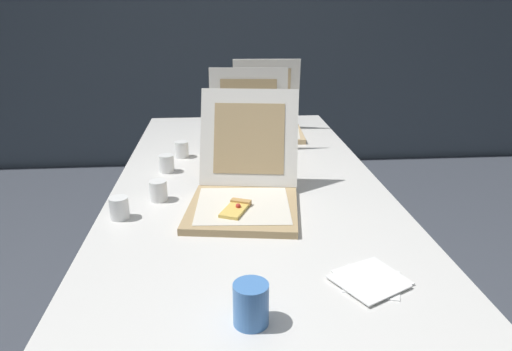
{
  "coord_description": "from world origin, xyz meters",
  "views": [
    {
      "loc": [
        -0.1,
        -1.11,
        1.34
      ],
      "look_at": [
        0.02,
        0.4,
        0.78
      ],
      "focal_mm": 32.97,
      "sensor_mm": 36.0,
      "label": 1
    }
  ],
  "objects_px": {
    "cup_white_far": "(182,149)",
    "cup_printed_front": "(251,304)",
    "cup_white_mid": "(167,163)",
    "pizza_box_middle": "(248,147)",
    "napkin_pile": "(371,280)",
    "cup_white_near_center": "(158,191)",
    "table": "(248,188)",
    "cup_white_near_left": "(119,208)",
    "pizza_box_back": "(267,123)",
    "pizza_box_front": "(244,192)"
  },
  "relations": [
    {
      "from": "pizza_box_middle",
      "to": "table",
      "type": "bearing_deg",
      "value": -88.77
    },
    {
      "from": "cup_white_mid",
      "to": "napkin_pile",
      "type": "distance_m",
      "value": 0.99
    },
    {
      "from": "pizza_box_front",
      "to": "cup_white_near_left",
      "type": "xyz_separation_m",
      "value": [
        -0.38,
        -0.06,
        -0.02
      ]
    },
    {
      "from": "pizza_box_middle",
      "to": "napkin_pile",
      "type": "relative_size",
      "value": 1.91
    },
    {
      "from": "table",
      "to": "cup_printed_front",
      "type": "height_order",
      "value": "cup_printed_front"
    },
    {
      "from": "cup_white_near_center",
      "to": "cup_printed_front",
      "type": "xyz_separation_m",
      "value": [
        0.26,
        -0.67,
        0.01
      ]
    },
    {
      "from": "cup_white_near_center",
      "to": "cup_white_near_left",
      "type": "relative_size",
      "value": 1.0
    },
    {
      "from": "table",
      "to": "pizza_box_middle",
      "type": "distance_m",
      "value": 0.24
    },
    {
      "from": "table",
      "to": "cup_white_far",
      "type": "relative_size",
      "value": 29.66
    },
    {
      "from": "table",
      "to": "cup_white_near_center",
      "type": "height_order",
      "value": "cup_white_near_center"
    },
    {
      "from": "napkin_pile",
      "to": "cup_white_near_left",
      "type": "bearing_deg",
      "value": 148.36
    },
    {
      "from": "pizza_box_back",
      "to": "cup_white_near_left",
      "type": "xyz_separation_m",
      "value": [
        -0.55,
        -0.95,
        -0.02
      ]
    },
    {
      "from": "pizza_box_front",
      "to": "pizza_box_back",
      "type": "distance_m",
      "value": 0.91
    },
    {
      "from": "cup_white_far",
      "to": "cup_white_near_left",
      "type": "distance_m",
      "value": 0.62
    },
    {
      "from": "cup_white_near_center",
      "to": "cup_white_far",
      "type": "xyz_separation_m",
      "value": [
        0.05,
        0.47,
        0.0
      ]
    },
    {
      "from": "cup_white_near_center",
      "to": "pizza_box_front",
      "type": "bearing_deg",
      "value": -14.42
    },
    {
      "from": "pizza_box_front",
      "to": "cup_printed_front",
      "type": "relative_size",
      "value": 5.56
    },
    {
      "from": "table",
      "to": "pizza_box_front",
      "type": "xyz_separation_m",
      "value": [
        -0.03,
        -0.27,
        0.1
      ]
    },
    {
      "from": "cup_white_near_center",
      "to": "cup_white_mid",
      "type": "bearing_deg",
      "value": 90.08
    },
    {
      "from": "cup_white_far",
      "to": "table",
      "type": "bearing_deg",
      "value": -45.48
    },
    {
      "from": "table",
      "to": "pizza_box_back",
      "type": "relative_size",
      "value": 5.64
    },
    {
      "from": "cup_white_far",
      "to": "pizza_box_back",
      "type": "bearing_deg",
      "value": 41.11
    },
    {
      "from": "cup_white_mid",
      "to": "cup_printed_front",
      "type": "xyz_separation_m",
      "value": [
        0.26,
        -0.95,
        0.01
      ]
    },
    {
      "from": "cup_printed_front",
      "to": "cup_white_mid",
      "type": "bearing_deg",
      "value": 105.38
    },
    {
      "from": "table",
      "to": "napkin_pile",
      "type": "height_order",
      "value": "napkin_pile"
    },
    {
      "from": "cup_white_near_left",
      "to": "pizza_box_front",
      "type": "bearing_deg",
      "value": 9.07
    },
    {
      "from": "cup_white_near_center",
      "to": "cup_white_near_left",
      "type": "bearing_deg",
      "value": -127.62
    },
    {
      "from": "napkin_pile",
      "to": "cup_printed_front",
      "type": "bearing_deg",
      "value": -156.2
    },
    {
      "from": "pizza_box_middle",
      "to": "cup_printed_front",
      "type": "bearing_deg",
      "value": -88.15
    },
    {
      "from": "cup_white_far",
      "to": "napkin_pile",
      "type": "height_order",
      "value": "cup_white_far"
    },
    {
      "from": "cup_white_far",
      "to": "cup_white_mid",
      "type": "bearing_deg",
      "value": -103.83
    },
    {
      "from": "pizza_box_front",
      "to": "cup_white_far",
      "type": "bearing_deg",
      "value": 121.74
    },
    {
      "from": "cup_printed_front",
      "to": "table",
      "type": "bearing_deg",
      "value": 86.79
    },
    {
      "from": "napkin_pile",
      "to": "pizza_box_front",
      "type": "bearing_deg",
      "value": 120.4
    },
    {
      "from": "pizza_box_back",
      "to": "pizza_box_middle",
      "type": "bearing_deg",
      "value": -104.65
    },
    {
      "from": "cup_white_near_left",
      "to": "cup_white_far",
      "type": "bearing_deg",
      "value": 76.18
    },
    {
      "from": "pizza_box_back",
      "to": "cup_white_near_left",
      "type": "distance_m",
      "value": 1.1
    },
    {
      "from": "pizza_box_middle",
      "to": "cup_white_far",
      "type": "bearing_deg",
      "value": 175.44
    },
    {
      "from": "napkin_pile",
      "to": "pizza_box_back",
      "type": "bearing_deg",
      "value": 94.36
    },
    {
      "from": "pizza_box_middle",
      "to": "cup_white_mid",
      "type": "relative_size",
      "value": 5.81
    },
    {
      "from": "pizza_box_front",
      "to": "cup_white_far",
      "type": "relative_size",
      "value": 7.47
    },
    {
      "from": "pizza_box_middle",
      "to": "cup_white_near_center",
      "type": "relative_size",
      "value": 5.81
    },
    {
      "from": "pizza_box_front",
      "to": "cup_white_near_center",
      "type": "distance_m",
      "value": 0.29
    },
    {
      "from": "pizza_box_middle",
      "to": "napkin_pile",
      "type": "distance_m",
      "value": 0.98
    },
    {
      "from": "pizza_box_middle",
      "to": "cup_white_near_left",
      "type": "distance_m",
      "value": 0.7
    },
    {
      "from": "pizza_box_front",
      "to": "pizza_box_back",
      "type": "bearing_deg",
      "value": 87.5
    },
    {
      "from": "pizza_box_front",
      "to": "cup_white_near_left",
      "type": "height_order",
      "value": "pizza_box_front"
    },
    {
      "from": "pizza_box_back",
      "to": "table",
      "type": "bearing_deg",
      "value": -100.07
    },
    {
      "from": "cup_white_far",
      "to": "cup_printed_front",
      "type": "height_order",
      "value": "cup_printed_front"
    },
    {
      "from": "pizza_box_middle",
      "to": "cup_white_mid",
      "type": "xyz_separation_m",
      "value": [
        -0.32,
        -0.14,
        -0.02
      ]
    }
  ]
}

